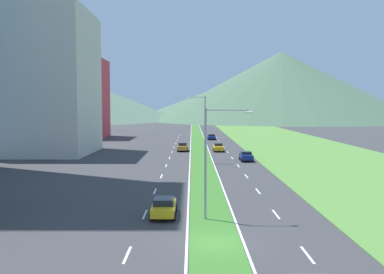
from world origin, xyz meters
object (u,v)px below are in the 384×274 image
street_lamp_near (212,154)px  car_3 (212,137)px  car_0 (219,147)px  car_4 (164,207)px  car_2 (183,147)px  street_lamp_mid (204,125)px  car_1 (247,156)px

street_lamp_near → car_3: bearing=87.3°
car_0 → car_4: 47.29m
car_2 → car_4: size_ratio=1.05×
car_4 → street_lamp_mid: bearing=-7.1°
car_1 → car_4: size_ratio=0.97×
car_0 → car_3: bearing=180.0°
car_2 → car_3: (6.68, 27.30, -0.08)m
car_1 → car_2: 17.53m
car_1 → car_4: 34.39m
street_lamp_mid → car_1: 8.49m
street_lamp_mid → car_0: size_ratio=2.23×
car_0 → car_3: size_ratio=0.97×
car_1 → car_0: bearing=-166.3°
street_lamp_mid → car_2: street_lamp_mid is taller
car_4 → car_3: bearing=-5.4°
car_4 → car_0: bearing=-8.6°
car_0 → car_1: size_ratio=1.11×
street_lamp_mid → car_4: size_ratio=2.40×
street_lamp_mid → car_4: street_lamp_mid is taller
street_lamp_mid → car_0: 17.06m
car_1 → car_3: 41.78m
car_3 → car_4: car_4 is taller
street_lamp_near → car_0: 48.02m
car_3 → car_4: 74.73m
car_1 → car_3: car_1 is taller
street_lamp_near → car_2: street_lamp_near is taller
street_lamp_near → car_4: 5.55m
car_1 → car_4: bearing=-17.7°
street_lamp_mid → car_1: (6.66, 2.03, -4.87)m
street_lamp_mid → car_0: (3.24, 16.03, -4.84)m
street_lamp_mid → car_4: 31.35m
street_lamp_mid → car_3: bearing=85.7°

